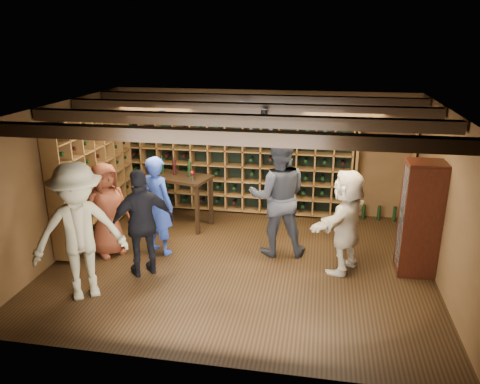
% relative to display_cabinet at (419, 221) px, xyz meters
% --- Properties ---
extents(ground, '(6.00, 6.00, 0.00)m').
position_rel_display_cabinet_xyz_m(ground, '(-2.71, -0.20, -0.86)').
color(ground, black).
rests_on(ground, ground).
extents(room_shell, '(6.00, 6.00, 6.00)m').
position_rel_display_cabinet_xyz_m(room_shell, '(-2.71, -0.15, 1.56)').
color(room_shell, brown).
rests_on(room_shell, ground).
extents(wine_rack_back, '(4.65, 0.30, 2.20)m').
position_rel_display_cabinet_xyz_m(wine_rack_back, '(-3.24, 2.13, 0.29)').
color(wine_rack_back, brown).
rests_on(wine_rack_back, ground).
extents(wine_rack_left, '(0.30, 2.65, 2.20)m').
position_rel_display_cabinet_xyz_m(wine_rack_left, '(-5.54, 0.62, 0.29)').
color(wine_rack_left, brown).
rests_on(wine_rack_left, ground).
extents(crate_shelf, '(1.20, 0.32, 2.07)m').
position_rel_display_cabinet_xyz_m(crate_shelf, '(-0.31, 2.12, 0.71)').
color(crate_shelf, brown).
rests_on(crate_shelf, ground).
extents(display_cabinet, '(0.55, 0.50, 1.75)m').
position_rel_display_cabinet_xyz_m(display_cabinet, '(0.00, 0.00, 0.00)').
color(display_cabinet, black).
rests_on(display_cabinet, ground).
extents(man_blue_shirt, '(0.72, 0.61, 1.68)m').
position_rel_display_cabinet_xyz_m(man_blue_shirt, '(-4.14, -0.01, -0.02)').
color(man_blue_shirt, navy).
rests_on(man_blue_shirt, ground).
extents(man_grey_suit, '(1.07, 0.89, 2.01)m').
position_rel_display_cabinet_xyz_m(man_grey_suit, '(-2.18, 0.31, 0.15)').
color(man_grey_suit, black).
rests_on(man_grey_suit, ground).
extents(guest_red_floral, '(0.87, 0.92, 1.58)m').
position_rel_display_cabinet_xyz_m(guest_red_floral, '(-4.95, -0.22, -0.07)').
color(guest_red_floral, maroon).
rests_on(guest_red_floral, ground).
extents(guest_woman_black, '(1.03, 0.91, 1.67)m').
position_rel_display_cabinet_xyz_m(guest_woman_black, '(-4.11, -0.78, -0.02)').
color(guest_woman_black, black).
rests_on(guest_woman_black, ground).
extents(guest_khaki, '(1.45, 1.31, 1.95)m').
position_rel_display_cabinet_xyz_m(guest_khaki, '(-4.70, -1.55, 0.12)').
color(guest_khaki, '#7D7456').
rests_on(guest_khaki, ground).
extents(guest_beige, '(1.12, 1.57, 1.64)m').
position_rel_display_cabinet_xyz_m(guest_beige, '(-1.09, -0.12, -0.04)').
color(guest_beige, '#BDAA8B').
rests_on(guest_beige, ground).
extents(tasting_table, '(1.43, 0.95, 1.27)m').
position_rel_display_cabinet_xyz_m(tasting_table, '(-4.22, 1.22, 0.01)').
color(tasting_table, black).
rests_on(tasting_table, ground).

